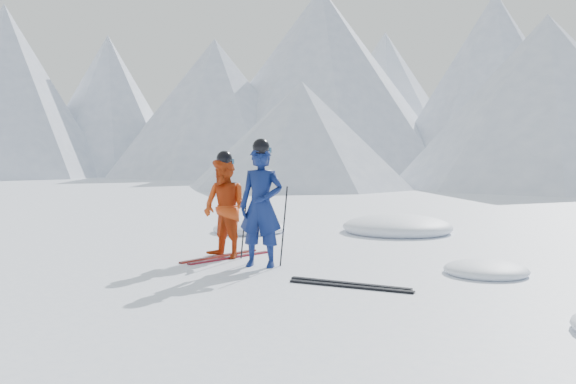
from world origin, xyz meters
The scene contains 12 objects.
ground centered at (0.00, 0.00, 0.00)m, with size 160.00×160.00×0.00m, color white.
skier_blue centered at (-1.53, -0.55, 0.94)m, with size 0.68×0.45×1.88m, color #0D1B51.
skier_red centered at (-2.54, -0.29, 0.85)m, with size 0.82×0.64×1.69m, color #BE3B0F.
pole_blue_left centered at (-1.83, -0.40, 0.63)m, with size 0.02×0.02×1.25m, color black.
pole_blue_right centered at (-1.28, -0.30, 0.63)m, with size 0.02×0.02×1.25m, color black.
pole_red_left centered at (-2.84, -0.04, 0.56)m, with size 0.02×0.02×1.13m, color black.
pole_red_right centered at (-2.24, -0.14, 0.56)m, with size 0.02×0.02×1.13m, color black.
ski_worn_left centered at (-2.66, -0.29, 0.01)m, with size 0.09×1.70×0.03m, color black.
ski_worn_right centered at (-2.42, -0.29, 0.01)m, with size 0.09×1.70×0.03m, color black.
ski_loose_a centered at (0.24, -0.85, 0.01)m, with size 0.09×1.70×0.03m, color black.
ski_loose_b centered at (0.34, -1.00, 0.01)m, with size 0.09×1.70×0.03m, color black.
snow_lumps centered at (-1.39, 3.24, 0.00)m, with size 9.60×7.50×0.54m.
Camera 1 is at (4.41, -7.80, 1.75)m, focal length 38.00 mm.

